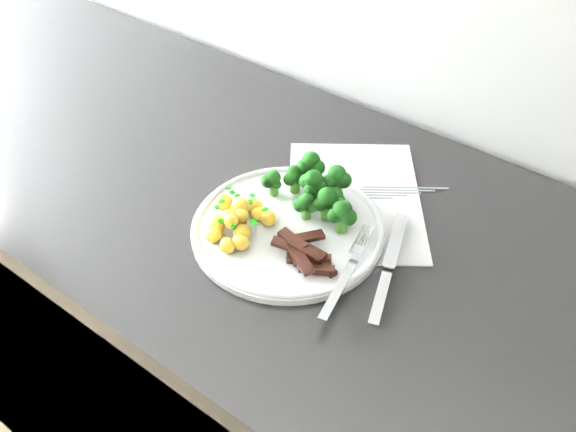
% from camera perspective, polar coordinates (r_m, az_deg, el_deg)
% --- Properties ---
extents(counter, '(2.44, 0.61, 0.91)m').
position_cam_1_polar(counter, '(1.25, 5.07, -18.24)').
color(counter, black).
rests_on(counter, ground).
extents(recipe_paper, '(0.32, 0.34, 0.00)m').
position_cam_1_polar(recipe_paper, '(0.97, 5.90, 1.56)').
color(recipe_paper, silver).
rests_on(recipe_paper, counter).
extents(plate, '(0.27, 0.27, 0.02)m').
position_cam_1_polar(plate, '(0.90, -0.00, -1.05)').
color(plate, white).
rests_on(plate, counter).
extents(broccoli, '(0.16, 0.10, 0.06)m').
position_cam_1_polar(broccoli, '(0.92, 2.71, 2.53)').
color(broccoli, '#306418').
rests_on(broccoli, plate).
extents(potatoes, '(0.10, 0.10, 0.04)m').
position_cam_1_polar(potatoes, '(0.90, -4.59, -0.31)').
color(potatoes, gold).
rests_on(potatoes, plate).
extents(beef_strips, '(0.10, 0.08, 0.03)m').
position_cam_1_polar(beef_strips, '(0.85, 1.54, -3.37)').
color(beef_strips, black).
rests_on(beef_strips, plate).
extents(fork, '(0.06, 0.18, 0.02)m').
position_cam_1_polar(fork, '(0.83, 5.13, -5.16)').
color(fork, silver).
rests_on(fork, plate).
extents(knife, '(0.08, 0.20, 0.02)m').
position_cam_1_polar(knife, '(0.84, 8.60, -5.54)').
color(knife, silver).
rests_on(knife, plate).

